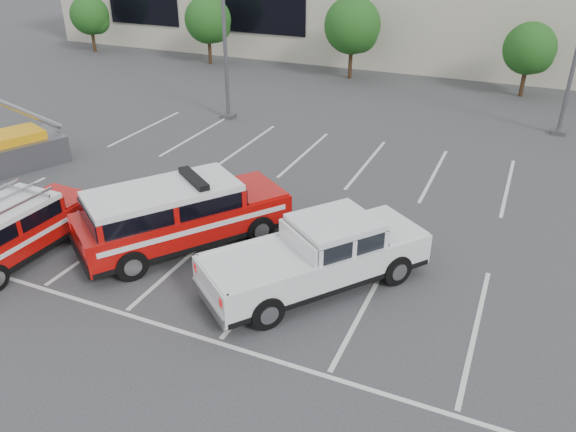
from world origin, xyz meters
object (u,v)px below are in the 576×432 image
(light_pole_left, at_px, (223,8))
(fire_chief_suv, at_px, (181,219))
(ladder_suv, at_px, (12,234))
(tree_far_left, at_px, (91,17))
(tree_mid_left, at_px, (354,27))
(tree_mid_right, at_px, (531,50))
(white_pickup, at_px, (318,261))
(utility_rig, at_px, (13,150))
(tree_left, at_px, (209,21))

(light_pole_left, distance_m, fire_chief_suv, 13.08)
(ladder_suv, bearing_deg, tree_far_left, 127.92)
(tree_mid_left, bearing_deg, ladder_suv, -95.58)
(tree_far_left, relative_size, light_pole_left, 0.39)
(tree_mid_right, height_order, white_pickup, tree_mid_right)
(tree_far_left, relative_size, tree_mid_left, 0.82)
(tree_mid_left, xyz_separation_m, light_pole_left, (-3.09, -10.05, 2.14))
(fire_chief_suv, bearing_deg, ladder_suv, -112.48)
(fire_chief_suv, height_order, ladder_suv, fire_chief_suv)
(utility_rig, bearing_deg, tree_mid_left, 89.34)
(tree_far_left, distance_m, tree_mid_right, 30.00)
(tree_mid_left, bearing_deg, utility_rig, -112.75)
(utility_rig, bearing_deg, tree_left, 118.47)
(tree_left, bearing_deg, tree_mid_right, -0.00)
(tree_left, xyz_separation_m, white_pickup, (16.15, -21.75, -2.04))
(ladder_suv, height_order, utility_rig, utility_rig)
(white_pickup, bearing_deg, utility_rig, -154.01)
(ladder_suv, bearing_deg, white_pickup, 16.03)
(tree_left, relative_size, fire_chief_suv, 0.71)
(tree_mid_right, bearing_deg, tree_mid_left, 180.00)
(light_pole_left, xyz_separation_m, ladder_suv, (0.75, -13.90, -4.43))
(tree_mid_left, bearing_deg, white_pickup, -74.21)
(tree_left, height_order, white_pickup, tree_left)
(white_pickup, xyz_separation_m, utility_rig, (-14.04, 2.92, -0.11))
(tree_left, distance_m, utility_rig, 19.07)
(tree_mid_left, bearing_deg, tree_left, -180.00)
(tree_mid_right, height_order, ladder_suv, tree_mid_right)
(tree_mid_left, bearing_deg, fire_chief_suv, -85.48)
(white_pickup, bearing_deg, tree_far_left, 177.97)
(tree_mid_right, xyz_separation_m, light_pole_left, (-13.09, -10.05, 2.68))
(tree_left, relative_size, utility_rig, 1.07)
(tree_mid_left, relative_size, fire_chief_suv, 0.77)
(light_pole_left, bearing_deg, utility_rig, -118.69)
(tree_left, distance_m, light_pole_left, 12.43)
(tree_left, distance_m, white_pickup, 27.16)
(ladder_suv, distance_m, utility_rig, 7.55)
(utility_rig, bearing_deg, ladder_suv, -20.55)
(tree_far_left, height_order, fire_chief_suv, tree_far_left)
(tree_far_left, height_order, tree_mid_right, same)
(tree_far_left, xyz_separation_m, utility_rig, (12.10, -18.83, -1.88))
(light_pole_left, bearing_deg, tree_far_left, 149.29)
(ladder_suv, xyz_separation_m, utility_rig, (-5.56, 5.12, -0.14))
(tree_far_left, distance_m, white_pickup, 34.06)
(utility_rig, bearing_deg, white_pickup, 10.36)
(tree_mid_right, distance_m, white_pickup, 22.16)
(tree_far_left, height_order, tree_mid_left, tree_mid_left)
(white_pickup, height_order, utility_rig, utility_rig)
(tree_left, distance_m, ladder_suv, 25.22)
(tree_far_left, height_order, light_pole_left, light_pole_left)
(tree_mid_left, distance_m, fire_chief_suv, 21.61)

